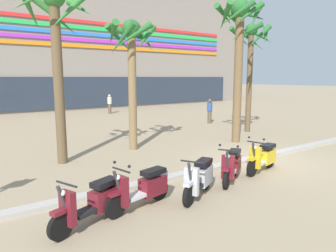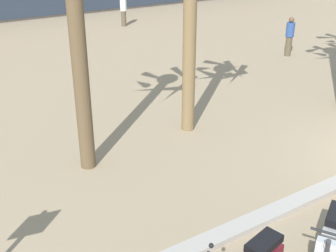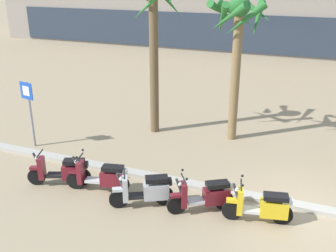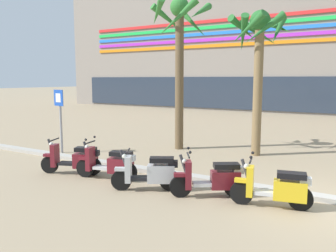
{
  "view_description": "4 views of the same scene",
  "coord_description": "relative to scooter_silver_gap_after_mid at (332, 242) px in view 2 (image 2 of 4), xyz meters",
  "views": [
    {
      "loc": [
        -8.91,
        -6.72,
        2.95
      ],
      "look_at": [
        -3.07,
        1.62,
        1.33
      ],
      "focal_mm": 32.73,
      "sensor_mm": 36.0,
      "label": 1
    },
    {
      "loc": [
        -9.12,
        -4.33,
        4.99
      ],
      "look_at": [
        -4.8,
        2.39,
        1.28
      ],
      "focal_mm": 46.87,
      "sensor_mm": 36.0,
      "label": 2
    },
    {
      "loc": [
        -0.11,
        -9.34,
        5.88
      ],
      "look_at": [
        -4.67,
        2.05,
        1.06
      ],
      "focal_mm": 41.73,
      "sensor_mm": 36.0,
      "label": 3
    },
    {
      "loc": [
        0.68,
        -8.18,
        2.79
      ],
      "look_at": [
        -5.28,
        1.83,
        1.21
      ],
      "focal_mm": 37.05,
      "sensor_mm": 36.0,
      "label": 4
    }
  ],
  "objects": [
    {
      "name": "scooter_silver_gap_after_mid",
      "position": [
        0.0,
        0.0,
        0.0
      ],
      "size": [
        1.57,
        0.97,
        1.04
      ],
      "color": "black",
      "rests_on": "ground"
    },
    {
      "name": "pedestrian_strolling_near_curb",
      "position": [
        5.58,
        17.74,
        0.37
      ],
      "size": [
        0.34,
        0.34,
        1.59
      ],
      "color": "brown",
      "rests_on": "ground"
    },
    {
      "name": "pedestrian_window_shopping",
      "position": [
        8.61,
        8.99,
        0.37
      ],
      "size": [
        0.34,
        0.34,
        1.58
      ],
      "color": "brown",
      "rests_on": "ground"
    }
  ]
}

